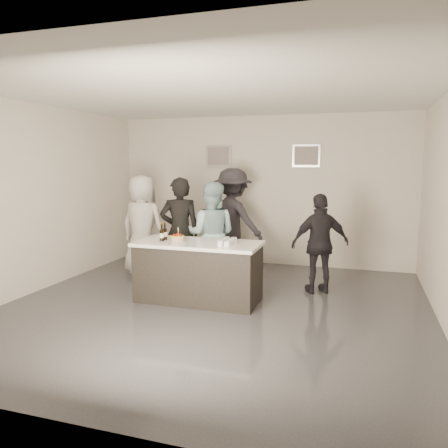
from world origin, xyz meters
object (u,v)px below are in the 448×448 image
(beer_bottle_a, at_px, (165,231))
(person_main_blue, at_px, (211,234))
(person_guest_right, at_px, (320,244))
(bar_counter, at_px, (198,272))
(cake, at_px, (177,239))
(person_guest_left, at_px, (142,225))
(person_main_black, at_px, (180,232))
(person_guest_back, at_px, (233,220))
(beer_bottle_b, at_px, (162,232))

(beer_bottle_a, height_order, person_main_blue, person_main_blue)
(person_guest_right, bearing_deg, beer_bottle_a, -2.80)
(bar_counter, distance_m, person_main_blue, 0.96)
(bar_counter, bearing_deg, person_guest_right, 30.04)
(cake, distance_m, person_guest_left, 1.76)
(person_main_black, bearing_deg, person_guest_left, -50.01)
(bar_counter, distance_m, beer_bottle_a, 0.80)
(cake, bearing_deg, person_guest_back, 81.29)
(beer_bottle_a, bearing_deg, beer_bottle_b, -87.40)
(person_guest_left, xyz_separation_m, person_guest_right, (3.26, -0.23, -0.13))
(bar_counter, height_order, person_guest_left, person_guest_left)
(person_main_black, relative_size, person_guest_right, 1.15)
(beer_bottle_a, distance_m, person_guest_right, 2.45)
(bar_counter, distance_m, cake, 0.58)
(person_main_black, bearing_deg, beer_bottle_b, 70.84)
(beer_bottle_a, relative_size, person_guest_right, 0.16)
(person_guest_left, bearing_deg, person_guest_back, -149.22)
(beer_bottle_a, bearing_deg, person_main_black, 93.88)
(person_guest_left, relative_size, person_guest_right, 1.16)
(person_guest_back, bearing_deg, person_main_black, 83.66)
(bar_counter, xyz_separation_m, beer_bottle_a, (-0.56, 0.04, 0.58))
(cake, height_order, beer_bottle_b, beer_bottle_b)
(person_guest_back, bearing_deg, cake, 100.92)
(bar_counter, bearing_deg, beer_bottle_b, -170.76)
(person_guest_right, bearing_deg, person_main_blue, -21.48)
(person_guest_right, bearing_deg, beer_bottle_b, -0.07)
(beer_bottle_b, xyz_separation_m, person_guest_back, (0.52, 1.98, -0.05))
(person_main_black, bearing_deg, person_main_blue, 172.22)
(bar_counter, relative_size, person_guest_back, 0.95)
(bar_counter, xyz_separation_m, beer_bottle_b, (-0.55, -0.09, 0.58))
(person_main_blue, xyz_separation_m, person_guest_left, (-1.48, 0.36, 0.04))
(cake, bearing_deg, person_main_black, 110.67)
(person_main_black, bearing_deg, beer_bottle_a, 71.04)
(beer_bottle_b, bearing_deg, person_guest_left, 128.06)
(person_guest_left, relative_size, person_guest_back, 0.94)
(person_main_black, xyz_separation_m, person_guest_left, (-0.97, 0.50, 0.01))
(beer_bottle_b, distance_m, person_main_black, 0.81)
(person_guest_left, height_order, person_guest_back, person_guest_back)
(beer_bottle_b, relative_size, person_main_black, 0.14)
(beer_bottle_a, xyz_separation_m, person_main_blue, (0.46, 0.82, -0.15))
(cake, relative_size, person_main_blue, 0.12)
(beer_bottle_b, bearing_deg, cake, 15.37)
(cake, xyz_separation_m, beer_bottle_a, (-0.23, 0.06, 0.09))
(person_guest_left, bearing_deg, person_main_black, 159.70)
(person_main_blue, bearing_deg, person_guest_right, 176.69)
(person_main_blue, height_order, person_guest_left, person_guest_left)
(person_main_blue, bearing_deg, bar_counter, 88.80)
(beer_bottle_a, height_order, person_guest_left, person_guest_left)
(person_guest_left, bearing_deg, beer_bottle_b, 134.93)
(beer_bottle_a, bearing_deg, person_guest_right, 22.74)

